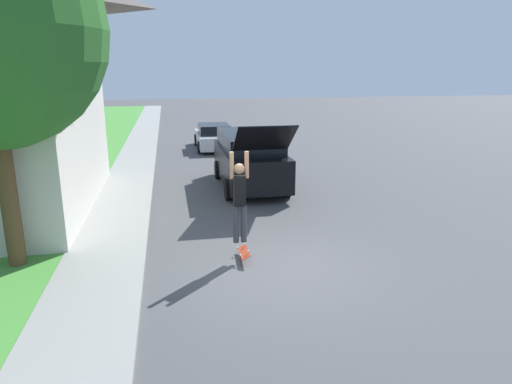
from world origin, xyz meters
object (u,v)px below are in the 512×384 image
object	(u,v)px
skateboarder	(240,196)
skateboard	(244,252)
suv_parked	(249,158)
car_down_street	(214,137)

from	to	relation	value
skateboarder	skateboard	bearing A→B (deg)	-4.29
skateboard	skateboarder	bearing A→B (deg)	175.71
suv_parked	car_down_street	distance (m)	8.59
suv_parked	car_down_street	size ratio (longest dim) A/B	1.32
skateboarder	skateboard	size ratio (longest dim) A/B	2.41
car_down_street	skateboard	xyz separation A→B (m)	(-0.87, -15.00, -0.44)
skateboard	car_down_street	bearing A→B (deg)	86.67
skateboarder	skateboard	xyz separation A→B (m)	(0.08, -0.01, -1.28)
suv_parked	skateboarder	size ratio (longest dim) A/B	2.78
car_down_street	skateboarder	distance (m)	15.05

